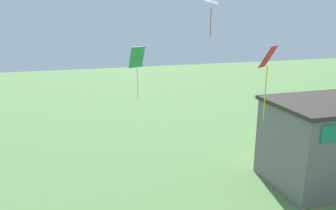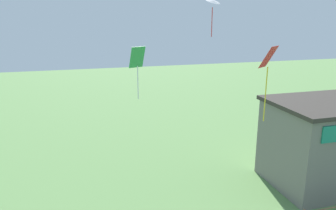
% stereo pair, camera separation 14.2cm
% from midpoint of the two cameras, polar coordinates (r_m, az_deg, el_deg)
% --- Properties ---
extents(kite_red_diamond, '(0.98, 0.92, 3.49)m').
position_cam_midpoint_polar(kite_red_diamond, '(15.42, 17.23, 6.33)').
color(kite_red_diamond, red).
extents(kite_white_delta, '(1.24, 1.22, 2.33)m').
position_cam_midpoint_polar(kite_white_delta, '(20.77, 7.97, 17.30)').
color(kite_white_delta, white).
extents(kite_green_diamond, '(0.83, 0.59, 2.55)m').
position_cam_midpoint_polar(kite_green_diamond, '(15.80, -5.10, 7.41)').
color(kite_green_diamond, green).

